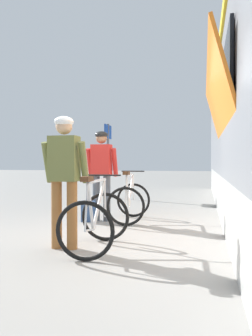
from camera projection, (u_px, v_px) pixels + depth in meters
ground_plane at (112, 239)px, 4.92m from camera, size 80.00×80.00×0.00m
cyclist_near_in_red at (102, 167)px, 6.48m from camera, size 0.61×0.31×1.76m
cyclist_far_in_olive at (64, 170)px, 4.39m from camera, size 0.61×0.31×1.76m
bicycle_near_white at (130, 201)px, 6.46m from camera, size 0.78×1.12×0.99m
bicycle_far_silver at (96, 220)px, 4.32m from camera, size 0.77×1.11×0.99m
backpack_on_platform at (89, 211)px, 6.42m from camera, size 0.31×0.23×0.40m
platform_sign_post at (108, 148)px, 10.75m from camera, size 0.08×0.70×2.40m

